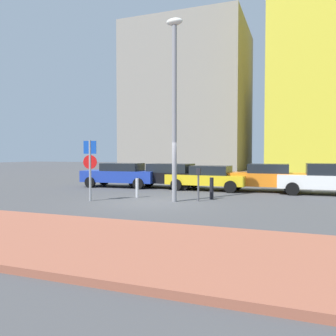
{
  "coord_description": "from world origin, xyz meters",
  "views": [
    {
      "loc": [
        5.51,
        -13.02,
        2.02
      ],
      "look_at": [
        -0.32,
        2.49,
        1.34
      ],
      "focal_mm": 36.53,
      "sensor_mm": 36.0,
      "label": 1
    }
  ],
  "objects_px": {
    "parked_car_blue": "(121,174)",
    "parking_meter": "(198,180)",
    "parked_car_yellow": "(208,177)",
    "parking_sign_post": "(90,163)",
    "traffic_bollard_near": "(137,188)",
    "parked_car_white": "(325,179)",
    "street_lamp": "(174,96)",
    "parked_car_orange": "(263,177)",
    "traffic_bollard_mid": "(212,188)",
    "parked_car_black": "(166,175)"
  },
  "relations": [
    {
      "from": "traffic_bollard_mid",
      "to": "parked_car_blue",
      "type": "bearing_deg",
      "value": 151.51
    },
    {
      "from": "parked_car_blue",
      "to": "street_lamp",
      "type": "xyz_separation_m",
      "value": [
        5.19,
        -4.84,
        3.69
      ]
    },
    {
      "from": "street_lamp",
      "to": "parking_meter",
      "type": "bearing_deg",
      "value": 27.5
    },
    {
      "from": "parking_meter",
      "to": "street_lamp",
      "type": "bearing_deg",
      "value": -152.5
    },
    {
      "from": "parked_car_white",
      "to": "traffic_bollard_near",
      "type": "xyz_separation_m",
      "value": [
        -8.25,
        -4.24,
        -0.34
      ]
    },
    {
      "from": "parked_car_yellow",
      "to": "street_lamp",
      "type": "xyz_separation_m",
      "value": [
        -0.24,
        -4.97,
        3.74
      ]
    },
    {
      "from": "parked_car_yellow",
      "to": "traffic_bollard_mid",
      "type": "relative_size",
      "value": 4.61
    },
    {
      "from": "parked_car_orange",
      "to": "parked_car_black",
      "type": "bearing_deg",
      "value": 179.96
    },
    {
      "from": "parked_car_orange",
      "to": "parking_meter",
      "type": "distance_m",
      "value": 5.31
    },
    {
      "from": "parking_meter",
      "to": "traffic_bollard_near",
      "type": "relative_size",
      "value": 1.59
    },
    {
      "from": "parked_car_blue",
      "to": "parking_meter",
      "type": "bearing_deg",
      "value": -35.55
    },
    {
      "from": "parked_car_blue",
      "to": "parked_car_white",
      "type": "relative_size",
      "value": 1.03
    },
    {
      "from": "parked_car_yellow",
      "to": "parked_car_orange",
      "type": "xyz_separation_m",
      "value": [
        2.9,
        0.33,
        0.06
      ]
    },
    {
      "from": "parked_car_black",
      "to": "parked_car_orange",
      "type": "bearing_deg",
      "value": -0.04
    },
    {
      "from": "parked_car_orange",
      "to": "traffic_bollard_mid",
      "type": "relative_size",
      "value": 4.61
    },
    {
      "from": "parked_car_blue",
      "to": "parked_car_yellow",
      "type": "relative_size",
      "value": 1.05
    },
    {
      "from": "parked_car_black",
      "to": "parked_car_yellow",
      "type": "height_order",
      "value": "parked_car_black"
    },
    {
      "from": "parked_car_black",
      "to": "parking_sign_post",
      "type": "xyz_separation_m",
      "value": [
        -1.05,
        -6.37,
        0.86
      ]
    },
    {
      "from": "parked_car_blue",
      "to": "street_lamp",
      "type": "height_order",
      "value": "street_lamp"
    },
    {
      "from": "traffic_bollard_mid",
      "to": "parking_sign_post",
      "type": "bearing_deg",
      "value": -153.21
    },
    {
      "from": "parked_car_white",
      "to": "street_lamp",
      "type": "height_order",
      "value": "street_lamp"
    },
    {
      "from": "parked_car_yellow",
      "to": "parking_sign_post",
      "type": "distance_m",
      "value": 7.14
    },
    {
      "from": "parked_car_orange",
      "to": "parked_car_white",
      "type": "xyz_separation_m",
      "value": [
        3.04,
        -0.38,
        0.01
      ]
    },
    {
      "from": "parked_car_blue",
      "to": "traffic_bollard_near",
      "type": "height_order",
      "value": "parked_car_blue"
    },
    {
      "from": "parked_car_white",
      "to": "parking_meter",
      "type": "height_order",
      "value": "parked_car_white"
    },
    {
      "from": "traffic_bollard_near",
      "to": "parked_car_black",
      "type": "bearing_deg",
      "value": 93.95
    },
    {
      "from": "parked_car_white",
      "to": "street_lamp",
      "type": "bearing_deg",
      "value": -141.44
    },
    {
      "from": "parked_car_orange",
      "to": "parking_sign_post",
      "type": "relative_size",
      "value": 1.71
    },
    {
      "from": "parked_car_orange",
      "to": "traffic_bollard_mid",
      "type": "height_order",
      "value": "parked_car_orange"
    },
    {
      "from": "parked_car_black",
      "to": "street_lamp",
      "type": "bearing_deg",
      "value": -65.7
    },
    {
      "from": "traffic_bollard_near",
      "to": "traffic_bollard_mid",
      "type": "height_order",
      "value": "traffic_bollard_mid"
    },
    {
      "from": "parked_car_white",
      "to": "parking_meter",
      "type": "xyz_separation_m",
      "value": [
        -5.26,
        -4.45,
        0.13
      ]
    },
    {
      "from": "parked_car_black",
      "to": "parking_sign_post",
      "type": "bearing_deg",
      "value": -99.39
    },
    {
      "from": "traffic_bollard_mid",
      "to": "parked_car_white",
      "type": "bearing_deg",
      "value": 36.4
    },
    {
      "from": "parked_car_black",
      "to": "traffic_bollard_mid",
      "type": "xyz_separation_m",
      "value": [
        3.69,
        -3.98,
        -0.29
      ]
    },
    {
      "from": "parking_sign_post",
      "to": "traffic_bollard_mid",
      "type": "relative_size",
      "value": 2.69
    },
    {
      "from": "parked_car_blue",
      "to": "street_lamp",
      "type": "bearing_deg",
      "value": -43.01
    },
    {
      "from": "traffic_bollard_mid",
      "to": "street_lamp",
      "type": "bearing_deg",
      "value": -134.34
    },
    {
      "from": "parked_car_orange",
      "to": "traffic_bollard_mid",
      "type": "bearing_deg",
      "value": -114.87
    },
    {
      "from": "parking_sign_post",
      "to": "traffic_bollard_near",
      "type": "bearing_deg",
      "value": 51.97
    },
    {
      "from": "street_lamp",
      "to": "traffic_bollard_near",
      "type": "relative_size",
      "value": 8.63
    },
    {
      "from": "street_lamp",
      "to": "traffic_bollard_near",
      "type": "distance_m",
      "value": 4.57
    },
    {
      "from": "parked_car_white",
      "to": "traffic_bollard_mid",
      "type": "xyz_separation_m",
      "value": [
        -4.88,
        -3.6,
        -0.3
      ]
    },
    {
      "from": "parked_car_yellow",
      "to": "parked_car_orange",
      "type": "height_order",
      "value": "parked_car_orange"
    },
    {
      "from": "parked_car_yellow",
      "to": "traffic_bollard_mid",
      "type": "xyz_separation_m",
      "value": [
        1.06,
        -3.65,
        -0.23
      ]
    },
    {
      "from": "parking_meter",
      "to": "traffic_bollard_mid",
      "type": "bearing_deg",
      "value": 66.03
    },
    {
      "from": "parked_car_orange",
      "to": "parked_car_blue",
      "type": "bearing_deg",
      "value": -176.85
    },
    {
      "from": "parked_car_blue",
      "to": "traffic_bollard_near",
      "type": "bearing_deg",
      "value": -53.17
    },
    {
      "from": "parked_car_blue",
      "to": "parking_sign_post",
      "type": "bearing_deg",
      "value": -73.6
    },
    {
      "from": "street_lamp",
      "to": "traffic_bollard_mid",
      "type": "relative_size",
      "value": 7.9
    }
  ]
}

